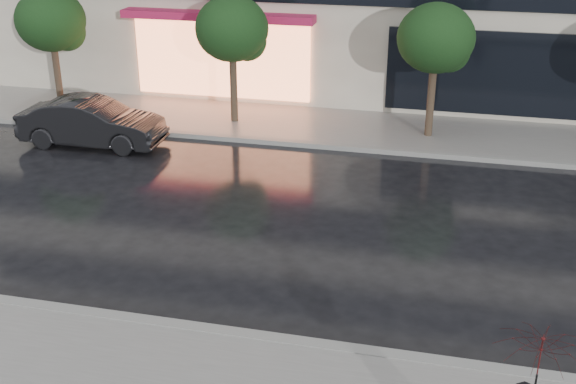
% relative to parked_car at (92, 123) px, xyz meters
% --- Properties ---
extents(ground, '(120.00, 120.00, 0.00)m').
position_rel_parked_car_xyz_m(ground, '(6.41, -7.22, -0.68)').
color(ground, black).
rests_on(ground, ground).
extents(sidewalk_far, '(60.00, 3.50, 0.12)m').
position_rel_parked_car_xyz_m(sidewalk_far, '(6.41, 3.03, -0.62)').
color(sidewalk_far, slate).
rests_on(sidewalk_far, ground).
extents(curb_near, '(60.00, 0.25, 0.14)m').
position_rel_parked_car_xyz_m(curb_near, '(6.41, -8.22, -0.61)').
color(curb_near, gray).
rests_on(curb_near, ground).
extents(curb_far, '(60.00, 0.25, 0.14)m').
position_rel_parked_car_xyz_m(curb_far, '(6.41, 1.28, -0.61)').
color(curb_far, gray).
rests_on(curb_far, ground).
extents(tree_far_west, '(2.20, 2.20, 3.99)m').
position_rel_parked_car_xyz_m(tree_far_west, '(-2.53, 2.81, 2.24)').
color(tree_far_west, '#33261C').
rests_on(tree_far_west, ground).
extents(tree_mid_west, '(2.20, 2.20, 3.99)m').
position_rel_parked_car_xyz_m(tree_mid_west, '(3.47, 2.81, 2.24)').
color(tree_mid_west, '#33261C').
rests_on(tree_mid_west, ground).
extents(tree_mid_east, '(2.20, 2.20, 3.99)m').
position_rel_parked_car_xyz_m(tree_mid_east, '(9.47, 2.81, 2.24)').
color(tree_mid_east, '#33261C').
rests_on(tree_mid_east, ground).
extents(parked_car, '(4.18, 1.53, 1.37)m').
position_rel_parked_car_xyz_m(parked_car, '(0.00, 0.00, 0.00)').
color(parked_car, black).
rests_on(parked_car, ground).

